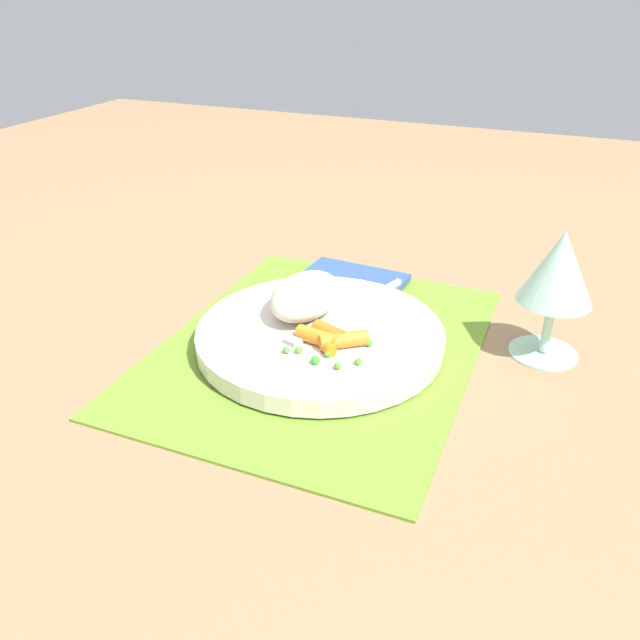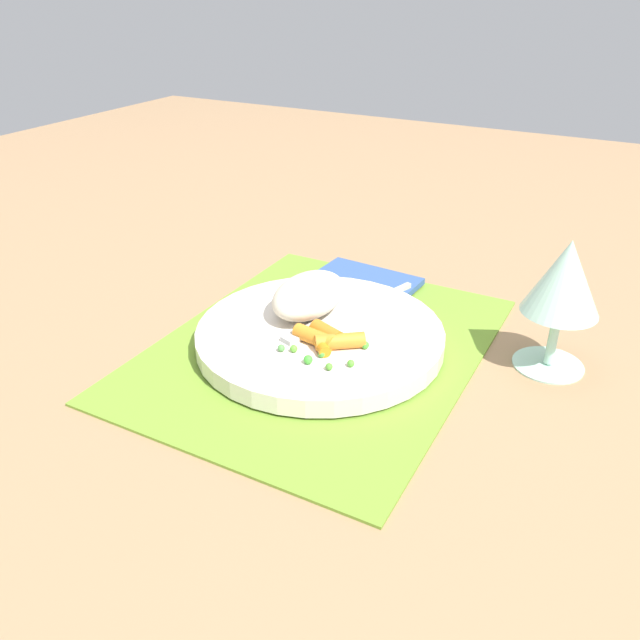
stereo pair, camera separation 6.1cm
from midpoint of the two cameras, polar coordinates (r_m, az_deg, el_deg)
ground_plane at (r=0.71m, az=2.47°, el=-2.59°), size 2.40×2.40×0.00m
placemat at (r=0.71m, az=2.48°, el=-2.38°), size 0.42×0.33×0.01m
plate at (r=0.70m, az=2.50°, el=-1.48°), size 0.27×0.27×0.02m
rice_mound at (r=0.72m, az=1.45°, el=2.18°), size 0.11×0.07×0.04m
carrot_portion at (r=0.66m, az=3.18°, el=-1.66°), size 0.05×0.08×0.02m
pea_scatter at (r=0.66m, az=2.93°, el=-2.37°), size 0.06×0.08×0.01m
fork at (r=0.71m, az=4.15°, el=0.21°), size 0.19×0.07×0.01m
wine_glass at (r=0.69m, az=23.27°, el=3.07°), size 0.08×0.08×0.14m
napkin at (r=0.84m, az=6.05°, el=3.38°), size 0.10×0.14×0.01m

